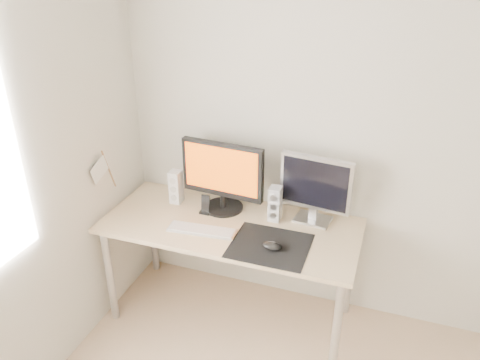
# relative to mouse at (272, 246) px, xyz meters

# --- Properties ---
(wall_back) EXTENTS (3.50, 0.00, 3.50)m
(wall_back) POSITION_rel_mouse_xyz_m (0.61, 0.55, 0.50)
(wall_back) COLOR silver
(wall_back) RESTS_ON ground
(mousepad) EXTENTS (0.45, 0.40, 0.00)m
(mousepad) POSITION_rel_mouse_xyz_m (-0.02, 0.03, -0.02)
(mousepad) COLOR black
(mousepad) RESTS_ON desk
(mouse) EXTENTS (0.12, 0.07, 0.04)m
(mouse) POSITION_rel_mouse_xyz_m (0.00, 0.00, 0.00)
(mouse) COLOR black
(mouse) RESTS_ON mousepad
(desk) EXTENTS (1.60, 0.70, 0.73)m
(desk) POSITION_rel_mouse_xyz_m (-0.32, 0.18, -0.10)
(desk) COLOR #D1B587
(desk) RESTS_ON ground
(main_monitor) EXTENTS (0.55, 0.28, 0.47)m
(main_monitor) POSITION_rel_mouse_xyz_m (-0.43, 0.34, 0.23)
(main_monitor) COLOR black
(main_monitor) RESTS_ON desk
(second_monitor) EXTENTS (0.45, 0.19, 0.43)m
(second_monitor) POSITION_rel_mouse_xyz_m (0.16, 0.39, 0.22)
(second_monitor) COLOR silver
(second_monitor) RESTS_ON desk
(speaker_left) EXTENTS (0.07, 0.09, 0.23)m
(speaker_left) POSITION_rel_mouse_xyz_m (-0.76, 0.33, 0.09)
(speaker_left) COLOR white
(speaker_left) RESTS_ON desk
(speaker_right) EXTENTS (0.07, 0.09, 0.23)m
(speaker_right) POSITION_rel_mouse_xyz_m (-0.08, 0.32, 0.09)
(speaker_right) COLOR silver
(speaker_right) RESTS_ON desk
(keyboard) EXTENTS (0.43, 0.15, 0.02)m
(keyboard) POSITION_rel_mouse_xyz_m (-0.46, 0.05, -0.02)
(keyboard) COLOR silver
(keyboard) RESTS_ON desk
(phone_dock) EXTENTS (0.07, 0.06, 0.13)m
(phone_dock) POSITION_rel_mouse_xyz_m (-0.52, 0.26, 0.01)
(phone_dock) COLOR black
(phone_dock) RESTS_ON desk
(pennant) EXTENTS (0.01, 0.23, 0.29)m
(pennant) POSITION_rel_mouse_xyz_m (-1.11, 0.04, 0.29)
(pennant) COLOR #A57F54
(pennant) RESTS_ON wall_left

